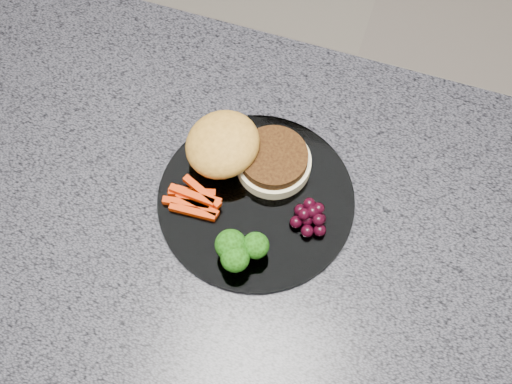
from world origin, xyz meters
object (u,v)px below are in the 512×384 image
at_px(island_cabinet, 254,322).
at_px(plate, 256,200).
at_px(burger, 241,152).
at_px(grape_bunch, 311,217).

relative_size(island_cabinet, plate, 4.62).
bearing_deg(island_cabinet, burger, 119.14).
bearing_deg(burger, grape_bunch, -47.07).
xyz_separation_m(island_cabinet, grape_bunch, (0.07, 0.02, 0.49)).
distance_m(island_cabinet, grape_bunch, 0.49).
xyz_separation_m(island_cabinet, plate, (-0.01, 0.03, 0.47)).
height_order(island_cabinet, grape_bunch, grape_bunch).
bearing_deg(grape_bunch, island_cabinet, -162.84).
bearing_deg(island_cabinet, grape_bunch, 17.16).
height_order(plate, burger, burger).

